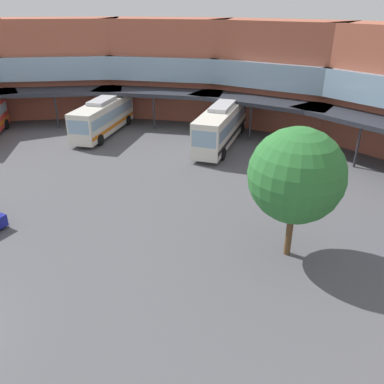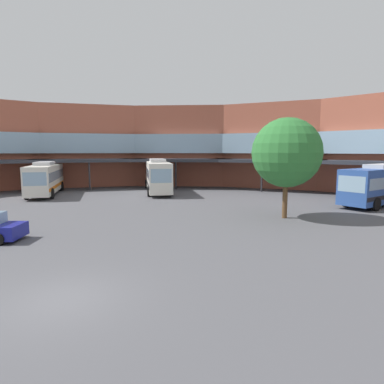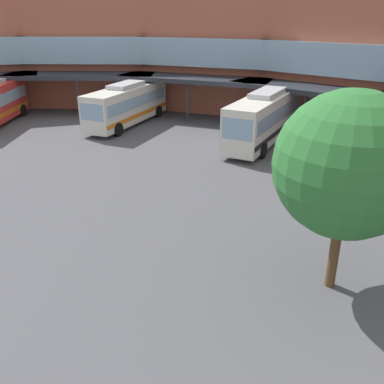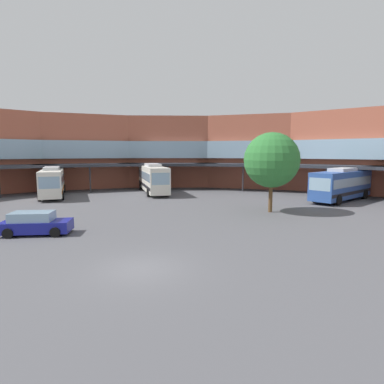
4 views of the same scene
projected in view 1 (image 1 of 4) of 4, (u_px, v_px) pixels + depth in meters
station_building at (282, 100)px, 32.17m from camera, size 81.60×37.14×11.02m
bus_1 at (222, 124)px, 38.50m from camera, size 7.10×12.16×3.95m
bus_4 at (103, 116)px, 41.57m from camera, size 7.17×10.57×3.69m
plaza_tree at (296, 176)px, 20.28m from camera, size 5.00×5.00×7.28m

